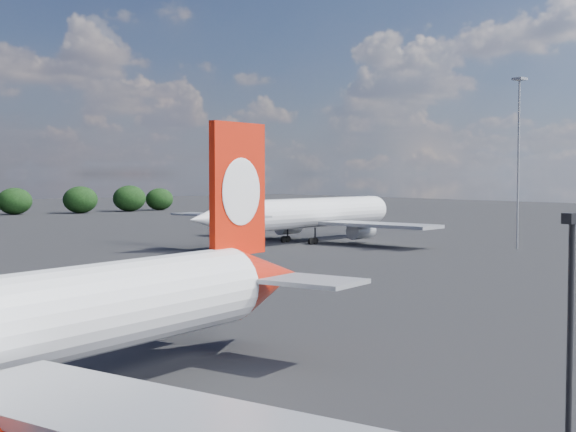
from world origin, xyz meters
TOP-DOWN VIEW (x-y plane):
  - qantas_airliner at (-3.79, 6.16)m, footprint 41.09×39.41m
  - china_southern_airliner at (63.27, 67.44)m, footprint 44.79×42.78m
  - apron_lamp_post at (2.86, -16.08)m, footprint 0.55×0.30m
  - floodlight_mast_near at (81.10, 40.90)m, footprint 1.60×1.60m

SIDE VIEW (x-z plane):
  - qantas_airliner at x=-3.79m, z-range -2.67..10.98m
  - china_southern_airliner at x=63.27m, z-range -2.86..11.79m
  - apron_lamp_post at x=2.86m, z-range 0.64..10.29m
  - floodlight_mast_near at x=81.10m, z-range 3.36..27.62m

